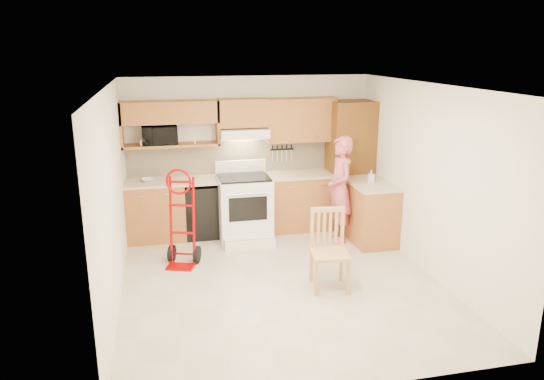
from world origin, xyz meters
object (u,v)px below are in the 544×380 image
object	(u,v)px
person	(340,190)
dining_chair	(330,251)
range	(245,203)
microwave	(159,135)
hand_truck	(181,223)

from	to	relation	value
person	dining_chair	size ratio (longest dim) A/B	1.64
range	dining_chair	distance (m)	2.07
range	person	bearing A→B (deg)	-14.58
microwave	range	size ratio (longest dim) A/B	0.44
hand_truck	dining_chair	size ratio (longest dim) A/B	1.23
microwave	person	world-z (taller)	microwave
microwave	dining_chair	distance (m)	3.31
microwave	range	bearing A→B (deg)	-23.87
range	person	distance (m)	1.49
hand_truck	range	bearing A→B (deg)	57.65
dining_chair	hand_truck	bearing A→B (deg)	155.34
microwave	dining_chair	xyz separation A→B (m)	(1.98, -2.40, -1.13)
microwave	hand_truck	xyz separation A→B (m)	(0.21, -1.27, -1.01)
person	hand_truck	xyz separation A→B (m)	(-2.45, -0.44, -0.21)
microwave	range	world-z (taller)	microwave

